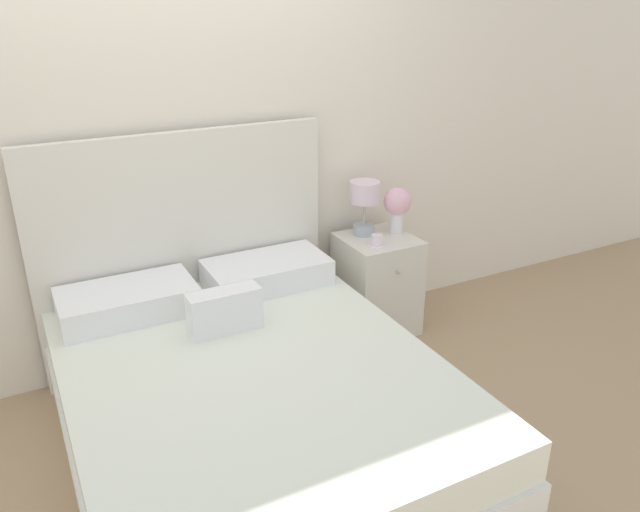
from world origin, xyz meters
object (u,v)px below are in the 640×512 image
table_lamp (365,200)px  teacup (377,241)px  nightstand (377,284)px  bed (247,393)px  flower_vase (398,205)px

table_lamp → teacup: (-0.03, -0.19, -0.19)m
teacup → nightstand: bearing=52.1°
bed → table_lamp: 1.39m
nightstand → teacup: teacup is taller
table_lamp → flower_vase: size_ratio=1.18×
table_lamp → flower_vase: table_lamp is taller
flower_vase → table_lamp: bearing=161.8°
flower_vase → teacup: 0.29m
nightstand → flower_vase: flower_vase is taller
table_lamp → teacup: table_lamp is taller
bed → teacup: bed is taller
nightstand → teacup: bearing=-127.9°
teacup → bed: bearing=-151.9°
bed → flower_vase: size_ratio=6.96×
bed → flower_vase: bed is taller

